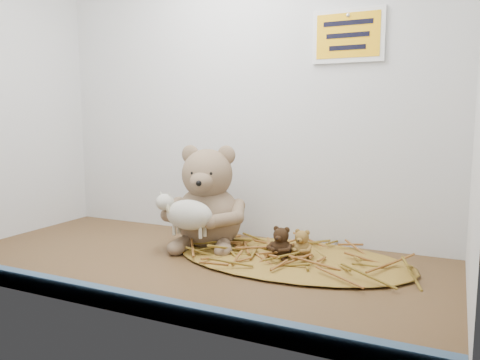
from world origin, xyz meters
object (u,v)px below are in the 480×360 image
at_px(toy_lamb, 189,215).
at_px(mini_teddy_brown, 281,241).
at_px(main_teddy, 208,196).
at_px(mini_teddy_tan, 302,242).

bearing_deg(toy_lamb, mini_teddy_brown, 14.26).
relative_size(main_teddy, mini_teddy_tan, 3.94).
relative_size(toy_lamb, mini_teddy_brown, 2.15).
height_order(mini_teddy_tan, mini_teddy_brown, mini_teddy_brown).
bearing_deg(mini_teddy_brown, main_teddy, 171.03).
height_order(toy_lamb, mini_teddy_brown, toy_lamb).
height_order(main_teddy, mini_teddy_tan, main_teddy).
bearing_deg(mini_teddy_brown, toy_lamb, -164.31).
bearing_deg(mini_teddy_tan, main_teddy, -179.82).
distance_m(main_teddy, mini_teddy_brown, 0.24).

